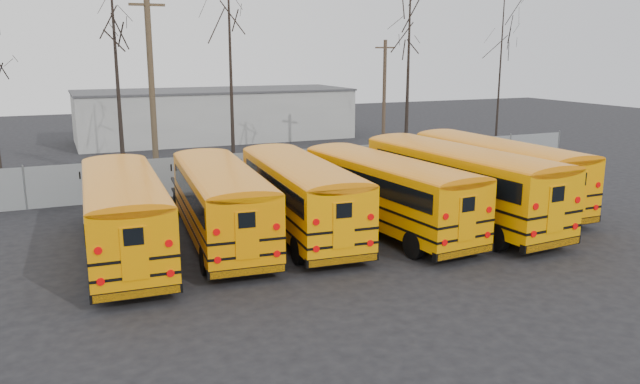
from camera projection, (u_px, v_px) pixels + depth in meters
name	position (u px, v px, depth m)	size (l,w,h in m)	color
ground	(379.00, 252.00, 22.85)	(120.00, 120.00, 0.00)	black
fence	(271.00, 169.00, 33.37)	(40.00, 0.04, 2.00)	gray
distant_building	(215.00, 115.00, 51.83)	(22.00, 8.00, 4.00)	#AFB0AB
bus_a	(123.00, 208.00, 21.85)	(3.06, 11.18, 3.10)	black
bus_b	(220.00, 196.00, 23.65)	(3.38, 11.09, 3.06)	black
bus_c	(299.00, 190.00, 24.73)	(3.33, 11.23, 3.10)	black
bus_d	(385.00, 187.00, 25.22)	(3.55, 11.26, 3.10)	black
bus_e	(456.00, 177.00, 26.31)	(3.72, 12.19, 3.36)	black
bus_f	(494.00, 167.00, 29.21)	(2.93, 11.57, 3.22)	black
utility_pole_left	(152.00, 89.00, 32.62)	(1.81, 0.32, 10.17)	#4B3D2A
utility_pole_right	(384.00, 97.00, 43.57)	(1.41, 0.40, 7.96)	#463628
tree_2	(117.00, 72.00, 34.05)	(0.26, 0.26, 12.13)	black
tree_3	(231.00, 66.00, 33.49)	(0.26, 0.26, 12.86)	black
tree_4	(408.00, 78.00, 38.01)	(0.26, 0.26, 11.19)	black
tree_5	(500.00, 70.00, 43.20)	(0.26, 0.26, 11.77)	black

